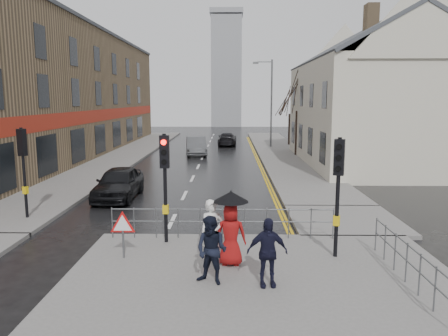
{
  "coord_description": "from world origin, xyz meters",
  "views": [
    {
      "loc": [
        2.21,
        -12.93,
        4.57
      ],
      "look_at": [
        1.95,
        4.44,
        1.82
      ],
      "focal_mm": 35.0,
      "sensor_mm": 36.0,
      "label": 1
    }
  ],
  "objects_px": {
    "car_mid": "(196,146)",
    "pedestrian_a": "(212,232)",
    "pedestrian_with_umbrella": "(231,225)",
    "pedestrian_d": "(267,252)",
    "pedestrian_b": "(212,250)",
    "car_parked": "(119,183)"
  },
  "relations": [
    {
      "from": "pedestrian_a",
      "to": "pedestrian_with_umbrella",
      "type": "distance_m",
      "value": 0.55
    },
    {
      "from": "pedestrian_b",
      "to": "pedestrian_d",
      "type": "xyz_separation_m",
      "value": [
        1.33,
        -0.11,
        -0.0
      ]
    },
    {
      "from": "pedestrian_b",
      "to": "pedestrian_d",
      "type": "height_order",
      "value": "same"
    },
    {
      "from": "pedestrian_a",
      "to": "car_parked",
      "type": "bearing_deg",
      "value": 97.51
    },
    {
      "from": "pedestrian_with_umbrella",
      "to": "car_parked",
      "type": "xyz_separation_m",
      "value": [
        -5.19,
        8.46,
        -0.52
      ]
    },
    {
      "from": "car_mid",
      "to": "pedestrian_with_umbrella",
      "type": "bearing_deg",
      "value": -90.38
    },
    {
      "from": "pedestrian_b",
      "to": "pedestrian_a",
      "type": "bearing_deg",
      "value": 116.16
    },
    {
      "from": "pedestrian_b",
      "to": "pedestrian_d",
      "type": "relative_size",
      "value": 1.0
    },
    {
      "from": "pedestrian_b",
      "to": "pedestrian_with_umbrella",
      "type": "relative_size",
      "value": 0.83
    },
    {
      "from": "car_mid",
      "to": "pedestrian_a",
      "type": "bearing_deg",
      "value": -91.52
    },
    {
      "from": "pedestrian_a",
      "to": "car_parked",
      "type": "distance_m",
      "value": 9.61
    },
    {
      "from": "pedestrian_d",
      "to": "car_mid",
      "type": "relative_size",
      "value": 0.37
    },
    {
      "from": "pedestrian_a",
      "to": "pedestrian_with_umbrella",
      "type": "bearing_deg",
      "value": -29.36
    },
    {
      "from": "pedestrian_with_umbrella",
      "to": "car_mid",
      "type": "distance_m",
      "value": 24.62
    },
    {
      "from": "pedestrian_b",
      "to": "car_parked",
      "type": "distance_m",
      "value": 10.77
    },
    {
      "from": "pedestrian_d",
      "to": "pedestrian_b",
      "type": "bearing_deg",
      "value": 169.04
    },
    {
      "from": "pedestrian_b",
      "to": "pedestrian_d",
      "type": "bearing_deg",
      "value": 19.79
    },
    {
      "from": "pedestrian_a",
      "to": "pedestrian_b",
      "type": "relative_size",
      "value": 1.06
    },
    {
      "from": "pedestrian_d",
      "to": "car_parked",
      "type": "xyz_separation_m",
      "value": [
        -6.05,
        9.78,
        -0.24
      ]
    },
    {
      "from": "pedestrian_b",
      "to": "pedestrian_with_umbrella",
      "type": "bearing_deg",
      "value": 93.67
    },
    {
      "from": "pedestrian_b",
      "to": "car_parked",
      "type": "bearing_deg",
      "value": 140.5
    },
    {
      "from": "pedestrian_a",
      "to": "car_mid",
      "type": "distance_m",
      "value": 24.49
    }
  ]
}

